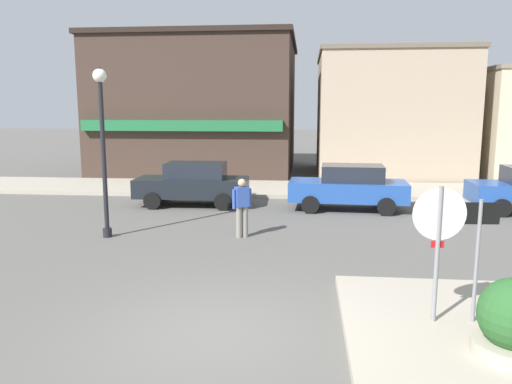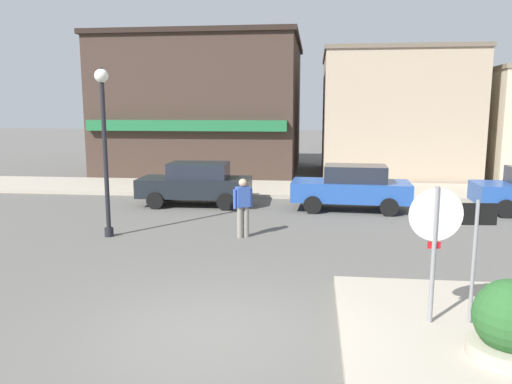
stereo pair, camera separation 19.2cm
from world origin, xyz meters
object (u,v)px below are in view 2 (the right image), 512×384
Objects in this scene: one_way_sign at (475,249)px; pedestrian_crossing_near at (243,206)px; stop_sign at (435,237)px; parked_car_second at (351,187)px; lamp_post at (104,128)px; parked_car_nearest at (196,183)px; planter at (511,328)px.

pedestrian_crossing_near is (-4.36, 5.39, -0.46)m from one_way_sign.
parked_car_second is at bearing 93.37° from stop_sign.
lamp_post is 5.36m from parked_car_nearest.
stop_sign reaches higher than planter.
lamp_post reaches higher than parked_car_second.
parked_car_second reaches higher than planter.
parked_car_nearest is (-6.90, 10.86, 0.25)m from planter.
pedestrian_crossing_near is (3.67, 0.34, -2.09)m from lamp_post.
planter is at bearing -82.68° from parked_car_second.
lamp_post is at bearing -105.54° from parked_car_nearest.
parked_car_second is (-1.18, 9.53, -0.52)m from one_way_sign.
planter is 10.71m from parked_car_second.
pedestrian_crossing_near is (-3.75, 5.44, -0.65)m from stop_sign.
lamp_post reaches higher than one_way_sign.
parked_car_second is (-0.56, 9.58, -0.71)m from stop_sign.
lamp_post is at bearing 143.25° from planter.
stop_sign reaches higher than one_way_sign.
one_way_sign is 0.52× the size of parked_car_second.
one_way_sign reaches higher than planter.
stop_sign is at bearing 127.58° from planter.
stop_sign is at bearing -58.16° from parked_car_nearest.
planter is 0.27× the size of lamp_post.
parked_car_second is at bearing 97.32° from planter.
parked_car_nearest and parked_car_second have the same top height.
lamp_post is at bearing -174.63° from pedestrian_crossing_near.
parked_car_second is at bearing -2.48° from parked_car_nearest.
lamp_post reaches higher than parked_car_nearest.
lamp_post is at bearing 147.85° from one_way_sign.
pedestrian_crossing_near reaches higher than parked_car_second.
one_way_sign is 1.35m from planter.
lamp_post is at bearing 145.51° from stop_sign.
one_way_sign is 0.52× the size of parked_car_nearest.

